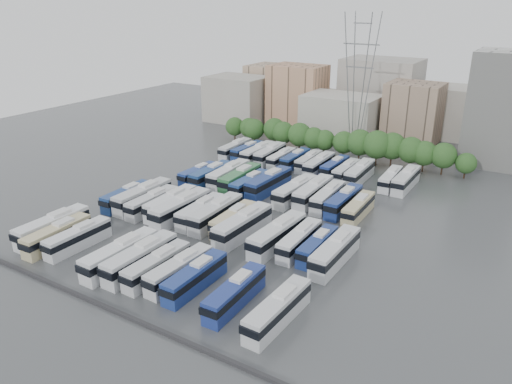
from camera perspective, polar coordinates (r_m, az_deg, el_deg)
The scene contains 53 objects.
ground at distance 90.48m, azimuth -1.82°, elevation -2.80°, with size 220.00×220.00×0.00m, color #424447.
parapet at distance 68.81m, azimuth -17.55°, elevation -12.11°, with size 56.00×0.50×0.50m, color #2D2D30.
tree_line at distance 123.74m, azimuth 9.50°, elevation 5.84°, with size 64.84×8.09×8.42m.
city_buildings at distance 153.03m, azimuth 10.99°, elevation 10.03°, with size 102.00×35.00×20.00m.
apartment_tower at distance 129.36m, azimuth 26.27°, elevation 8.50°, with size 14.00×14.00×26.00m, color silver.
electricity_pylon at distance 127.75m, azimuth 11.68°, elevation 12.70°, with size 9.00×6.91×33.83m.
bus_r0_s0 at distance 88.29m, azimuth -22.23°, elevation -3.69°, with size 2.89×13.24×4.15m.
bus_r0_s1 at distance 85.41m, azimuth -21.77°, elevation -4.59°, with size 3.20×12.27×3.82m.
bus_r0_s2 at distance 83.56m, azimuth -19.68°, elevation -4.92°, with size 2.62×11.75×3.68m.
bus_r0_s5 at distance 75.93m, azimuth -15.25°, elevation -6.90°, with size 3.08×13.39×4.19m.
bus_r0_s6 at distance 74.33m, azimuth -13.07°, elevation -7.35°, with size 2.92×13.20×4.14m.
bus_r0_s7 at distance 72.32m, azimuth -11.25°, elevation -8.24°, with size 2.78×11.94×3.74m.
bus_r0_s8 at distance 70.75m, azimuth -8.74°, elevation -8.76°, with size 3.10×12.04×3.75m.
bus_r0_s9 at distance 68.85m, azimuth -6.96°, elevation -9.60°, with size 2.65×11.81×3.70m.
bus_r0_s11 at distance 65.08m, azimuth -2.42°, elevation -11.44°, with size 2.97×11.95×3.72m.
bus_r0_s13 at distance 61.89m, azimuth 2.52°, elevation -13.28°, with size 3.03×12.42×3.88m.
bus_r1_s0 at distance 97.83m, azimuth -14.56°, elevation -0.45°, with size 2.99×11.83×3.69m.
bus_r1_s1 at distance 96.41m, azimuth -12.83°, elevation -0.45°, with size 2.98×13.48×4.23m.
bus_r1_s2 at distance 93.79m, azimuth -11.82°, elevation -1.14°, with size 2.71×12.01×3.76m.
bus_r1_s3 at distance 92.42m, azimuth -9.70°, elevation -1.25°, with size 3.35×12.85×4.00m.
bus_r1_s4 at distance 89.70m, azimuth -8.60°, elevation -1.80°, with size 3.23×13.75×4.30m.
bus_r1_s5 at distance 88.51m, azimuth -6.37°, elevation -2.20°, with size 3.12×12.10×3.77m.
bus_r1_s6 at distance 87.01m, azimuth -4.61°, elevation -2.42°, with size 3.26×13.35×4.16m.
bus_r1_s7 at distance 85.15m, azimuth -2.60°, elevation -3.11°, with size 3.02×11.71×3.64m.
bus_r1_s8 at distance 82.19m, azimuth -1.52°, elevation -3.79°, with size 3.43×13.75×4.29m.
bus_r1_s10 at distance 79.01m, azimuth 2.43°, elevation -4.91°, with size 3.53×13.67×4.26m.
bus_r1_s11 at distance 78.26m, azimuth 4.97°, elevation -5.48°, with size 2.86×11.82×3.69m.
bus_r1_s12 at distance 77.13m, azimuth 7.04°, elevation -6.10°, with size 2.53×10.97×3.43m.
bus_r1_s13 at distance 75.08m, azimuth 9.04°, elevation -6.73°, with size 2.88×13.18×4.14m.
bus_r2_s1 at distance 107.95m, azimuth -6.64°, elevation 2.11°, with size 2.72×10.90×3.40m.
bus_r2_s2 at distance 106.25m, azimuth -5.15°, elevation 2.00°, with size 2.79×12.48×3.91m.
bus_r2_s3 at distance 105.74m, azimuth -3.15°, elevation 2.03°, with size 3.43×13.40×4.17m.
bus_r2_s4 at distance 103.47m, azimuth -1.82°, elevation 1.58°, with size 3.23×13.09×4.08m.
bus_r2_s5 at distance 100.99m, azimuth -0.70°, elevation 0.97°, with size 2.77×11.83×3.70m.
bus_r2_s6 at distance 100.80m, azimuth 1.46°, elevation 1.09°, with size 3.53×13.69×4.26m.
bus_r2_s8 at distance 97.03m, azimuth 4.48°, elevation 0.14°, with size 3.46×13.12×4.08m.
bus_r2_s9 at distance 96.76m, azimuth 6.54°, elevation 0.02°, with size 3.10×13.23×4.14m.
bus_r2_s10 at distance 95.11m, azimuth 8.21°, elevation -0.55°, with size 3.12×12.24×3.81m.
bus_r2_s11 at distance 93.59m, azimuth 9.98°, elevation -1.01°, with size 2.77×12.40×3.89m.
bus_r2_s12 at distance 91.47m, azimuth 11.62°, elevation -1.77°, with size 2.80×11.54×3.60m.
bus_r3_s0 at distance 124.81m, azimuth -2.39°, elevation 4.99°, with size 2.85×11.87×3.71m.
bus_r3_s1 at distance 123.29m, azimuth -0.99°, elevation 4.75°, with size 3.00×11.33×3.52m.
bus_r3_s2 at distance 120.80m, azimuth 0.23°, elevation 4.50°, with size 2.77×12.58×3.94m.
bus_r3_s3 at distance 120.03m, azimuth 1.59°, elevation 4.37°, with size 3.35×12.52×3.89m.
bus_r3_s4 at distance 117.96m, azimuth 2.93°, elevation 3.91°, with size 2.45×10.84×3.40m.
bus_r3_s5 at distance 116.99m, azimuth 4.50°, elevation 3.76°, with size 2.52×11.33×3.55m.
bus_r3_s6 at distance 116.09m, azimuth 6.02°, elevation 3.54°, with size 2.81×11.08×3.45m.
bus_r3_s7 at distance 113.53m, azimuth 7.22°, elevation 3.17°, with size 2.71×12.13×3.80m.
bus_r3_s8 at distance 112.92m, azimuth 8.98°, elevation 2.88°, with size 2.72×11.06×3.45m.
bus_r3_s9 at distance 110.65m, azimuth 10.25°, elevation 2.41°, with size 2.43×11.07×3.47m.
bus_r3_s10 at distance 109.24m, azimuth 11.75°, elevation 2.18°, with size 3.08×12.67×3.96m.
bus_r3_s12 at distance 107.85m, azimuth 15.12°, elevation 1.49°, with size 2.95×11.19×3.48m.
bus_r3_s13 at distance 107.46m, azimuth 16.77°, elevation 1.37°, with size 2.74×12.47×3.91m.
Camera 1 is at (45.97, -68.52, 37.13)m, focal length 35.00 mm.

